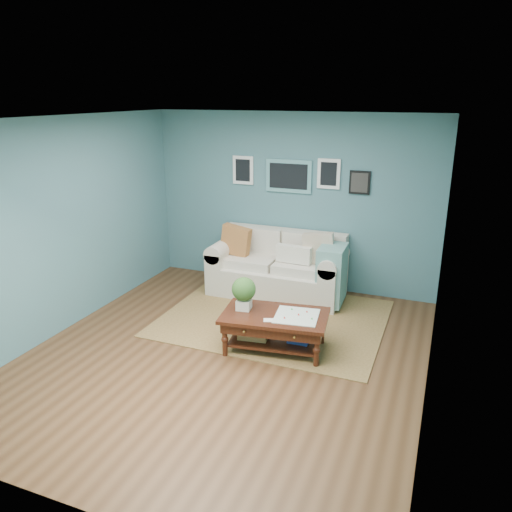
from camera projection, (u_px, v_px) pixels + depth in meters
The scene contains 4 objects.
room_shell at pixel (226, 244), 5.54m from camera, with size 5.00×5.02×2.70m.
area_rug at pixel (274, 318), 6.86m from camera, with size 2.94×2.35×0.01m, color brown.
loveseat at pixel (283, 268), 7.56m from camera, with size 2.06×0.93×1.06m.
coffee_table at pixel (270, 319), 5.94m from camera, with size 1.33×0.89×0.87m.
Camera 1 is at (2.26, -4.76, 2.95)m, focal length 35.00 mm.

